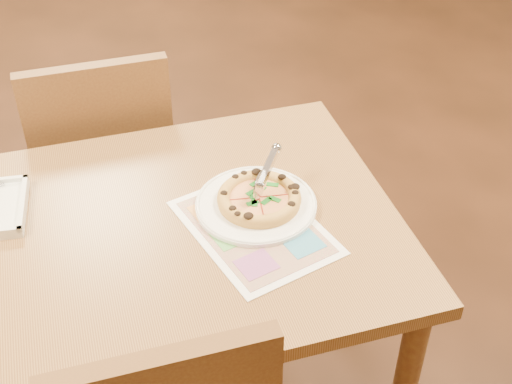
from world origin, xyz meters
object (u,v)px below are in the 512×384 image
object	(u,v)px
dining_table	(130,262)
chair_far	(102,146)
pizza	(259,198)
plate	(256,205)
pizza_cutter	(266,172)
menu	(255,227)

from	to	relation	value
dining_table	chair_far	distance (m)	0.61
pizza	chair_far	bearing A→B (deg)	119.15
chair_far	pizza	xyz separation A→B (m)	(0.33, -0.59, 0.18)
plate	pizza_cutter	size ratio (longest dim) A/B	2.48
chair_far	plate	bearing A→B (deg)	118.49
dining_table	chair_far	size ratio (longest dim) A/B	2.77
chair_far	plate	distance (m)	0.69
dining_table	pizza_cutter	xyz separation A→B (m)	(0.35, 0.04, 0.17)
chair_far	pizza_cutter	world-z (taller)	chair_far
pizza_cutter	chair_far	bearing A→B (deg)	71.77
chair_far	pizza	size ratio (longest dim) A/B	2.28
dining_table	plate	size ratio (longest dim) A/B	4.37
pizza	pizza_cutter	xyz separation A→B (m)	(0.02, 0.03, 0.05)
dining_table	pizza	world-z (taller)	pizza
chair_far	pizza	bearing A→B (deg)	119.15
plate	menu	xyz separation A→B (m)	(-0.02, -0.07, -0.01)
plate	pizza_cutter	distance (m)	0.09
pizza	menu	bearing A→B (deg)	-114.68
chair_far	menu	world-z (taller)	chair_far
chair_far	plate	world-z (taller)	chair_far
menu	pizza	bearing A→B (deg)	65.32
pizza	pizza_cutter	world-z (taller)	pizza_cutter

